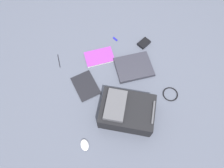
# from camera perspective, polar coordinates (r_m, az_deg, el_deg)

# --- Properties ---
(ground_plane) EXTENTS (3.45, 3.45, 0.00)m
(ground_plane) POSITION_cam_1_polar(r_m,az_deg,el_deg) (1.93, 1.45, -0.52)
(ground_plane) COLOR #4C5160
(backpack) EXTENTS (0.52, 0.49, 0.20)m
(backpack) POSITION_cam_1_polar(r_m,az_deg,el_deg) (1.75, 3.78, -7.11)
(backpack) COLOR black
(backpack) RESTS_ON ground_plane
(laptop) EXTENTS (0.37, 0.32, 0.03)m
(laptop) POSITION_cam_1_polar(r_m,az_deg,el_deg) (2.01, 5.73, 4.48)
(laptop) COLOR #24242C
(laptop) RESTS_ON ground_plane
(book_red) EXTENTS (0.20, 0.27, 0.01)m
(book_red) POSITION_cam_1_polar(r_m,az_deg,el_deg) (1.93, -6.92, -0.47)
(book_red) COLOR silver
(book_red) RESTS_ON ground_plane
(book_blue) EXTENTS (0.29, 0.20, 0.02)m
(book_blue) POSITION_cam_1_polar(r_m,az_deg,el_deg) (2.07, -3.35, 7.12)
(book_blue) COLOR silver
(book_blue) RESTS_ON ground_plane
(computer_mouse) EXTENTS (0.07, 0.10, 0.03)m
(computer_mouse) POSITION_cam_1_polar(r_m,az_deg,el_deg) (1.76, -7.19, -15.57)
(computer_mouse) COLOR silver
(computer_mouse) RESTS_ON ground_plane
(cable_coil) EXTENTS (0.13, 0.13, 0.01)m
(cable_coil) POSITION_cam_1_polar(r_m,az_deg,el_deg) (1.95, 15.06, -2.58)
(cable_coil) COLOR black
(cable_coil) RESTS_ON ground_plane
(power_brick) EXTENTS (0.13, 0.11, 0.03)m
(power_brick) POSITION_cam_1_polar(r_m,az_deg,el_deg) (2.17, 8.39, 10.54)
(power_brick) COLOR black
(power_brick) RESTS_ON ground_plane
(pen_black) EXTENTS (0.03, 0.14, 0.01)m
(pen_black) POSITION_cam_1_polar(r_m,az_deg,el_deg) (2.11, -13.77, 5.94)
(pen_black) COLOR black
(pen_black) RESTS_ON ground_plane
(usb_stick) EXTENTS (0.03, 0.06, 0.01)m
(usb_stick) POSITION_cam_1_polar(r_m,az_deg,el_deg) (2.19, 0.83, 11.75)
(usb_stick) COLOR #191999
(usb_stick) RESTS_ON ground_plane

